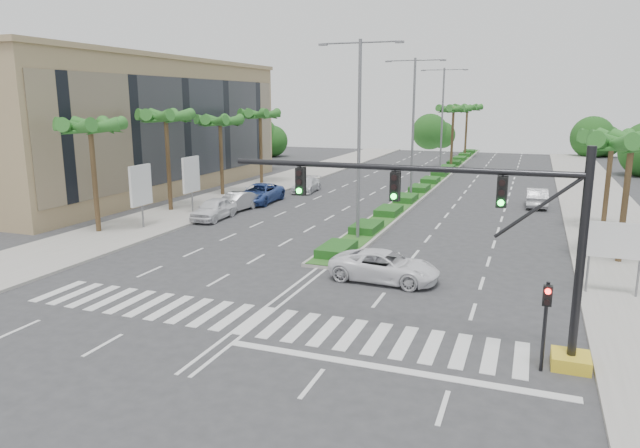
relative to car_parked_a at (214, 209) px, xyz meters
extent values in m
plane|color=#333335|center=(11.73, -16.53, -0.78)|extent=(160.00, 160.00, 0.00)
cube|color=gray|center=(26.93, 3.47, -0.71)|extent=(6.00, 120.00, 0.15)
cube|color=gray|center=(-3.47, 3.47, -0.71)|extent=(6.00, 120.00, 0.15)
cube|color=gray|center=(11.73, 28.47, -0.68)|extent=(2.20, 75.00, 0.20)
cube|color=#255B1F|center=(11.73, 28.47, -0.56)|extent=(1.80, 75.00, 0.04)
cube|color=tan|center=(-14.27, 9.47, 5.22)|extent=(12.00, 36.00, 12.00)
cube|color=gold|center=(23.23, -16.53, -0.56)|extent=(1.20, 1.20, 0.45)
cylinder|color=black|center=(23.23, -16.53, 2.92)|extent=(0.28, 0.28, 7.00)
cylinder|color=black|center=(17.23, -16.53, 5.52)|extent=(12.00, 0.20, 0.20)
cylinder|color=black|center=(21.83, -16.53, 4.42)|extent=(2.53, 0.12, 2.15)
cube|color=black|center=(20.73, -16.53, 4.87)|extent=(0.32, 0.24, 1.00)
cylinder|color=#19E533|center=(20.73, -16.67, 4.55)|extent=(0.20, 0.06, 0.20)
cube|color=black|center=(17.23, -16.53, 4.87)|extent=(0.32, 0.24, 1.00)
cylinder|color=#19E533|center=(17.23, -16.67, 4.55)|extent=(0.20, 0.06, 0.20)
cube|color=black|center=(13.73, -16.53, 4.87)|extent=(0.32, 0.24, 1.00)
cylinder|color=#19E533|center=(13.73, -16.67, 4.55)|extent=(0.20, 0.06, 0.20)
cylinder|color=black|center=(22.33, -17.13, 0.72)|extent=(0.12, 0.12, 3.00)
cube|color=black|center=(22.33, -17.28, 1.82)|extent=(0.28, 0.22, 0.65)
cylinder|color=red|center=(22.33, -17.41, 2.00)|extent=(0.18, 0.05, 0.18)
cylinder|color=slate|center=(24.23, -8.53, 0.62)|extent=(0.10, 0.10, 2.80)
cylinder|color=slate|center=(26.23, -8.53, 0.62)|extent=(0.10, 0.10, 2.80)
cube|color=#0C6638|center=(25.23, -8.53, 1.82)|extent=(2.60, 0.08, 1.50)
cube|color=white|center=(25.23, -8.58, 1.82)|extent=(2.70, 0.02, 1.60)
cylinder|color=slate|center=(-2.77, -4.53, 0.62)|extent=(0.12, 0.12, 2.80)
cube|color=white|center=(-2.77, -4.53, 2.22)|extent=(0.18, 2.10, 2.70)
cube|color=#D8594C|center=(-2.77, -4.53, 2.22)|extent=(0.12, 2.00, 2.60)
cylinder|color=slate|center=(-2.77, 1.47, 0.62)|extent=(0.12, 0.12, 2.80)
cube|color=white|center=(-2.77, 1.47, 2.22)|extent=(0.18, 2.10, 2.70)
cube|color=#D8594C|center=(-2.77, 1.47, 2.22)|extent=(0.12, 2.00, 2.60)
cylinder|color=brown|center=(-4.77, -6.53, 2.72)|extent=(0.32, 0.32, 7.00)
sphere|color=brown|center=(-4.77, -6.53, 6.12)|extent=(0.70, 0.70, 0.70)
cone|color=#1D5B22|center=(-3.67, -6.53, 6.02)|extent=(0.90, 3.62, 1.50)
cone|color=#1D5B22|center=(-4.08, -5.67, 6.02)|extent=(3.39, 2.96, 1.50)
cone|color=#1D5B22|center=(-5.01, -5.46, 6.02)|extent=(3.73, 1.68, 1.50)
cone|color=#1D5B22|center=(-5.76, -6.05, 6.02)|extent=(2.38, 3.65, 1.50)
cone|color=#1D5B22|center=(-5.76, -7.01, 6.02)|extent=(2.38, 3.65, 1.50)
cone|color=#1D5B22|center=(-5.01, -7.60, 6.02)|extent=(3.73, 1.68, 1.50)
cone|color=#1D5B22|center=(-4.08, -7.39, 6.02)|extent=(3.39, 2.96, 1.50)
cylinder|color=brown|center=(-4.77, 1.47, 2.92)|extent=(0.32, 0.32, 7.40)
sphere|color=brown|center=(-4.77, 1.47, 6.52)|extent=(0.70, 0.70, 0.70)
cone|color=#1D5B22|center=(-3.67, 1.47, 6.42)|extent=(0.90, 3.62, 1.50)
cone|color=#1D5B22|center=(-4.08, 2.33, 6.42)|extent=(3.39, 2.96, 1.50)
cone|color=#1D5B22|center=(-5.01, 2.54, 6.42)|extent=(3.73, 1.68, 1.50)
cone|color=#1D5B22|center=(-5.76, 1.95, 6.42)|extent=(2.38, 3.65, 1.50)
cone|color=#1D5B22|center=(-5.76, 0.99, 6.42)|extent=(2.38, 3.65, 1.50)
cone|color=#1D5B22|center=(-5.01, 0.40, 6.42)|extent=(3.73, 1.68, 1.50)
cone|color=#1D5B22|center=(-4.08, 0.61, 6.42)|extent=(3.39, 2.96, 1.50)
cylinder|color=brown|center=(-4.77, 9.47, 2.62)|extent=(0.32, 0.32, 6.80)
sphere|color=brown|center=(-4.77, 9.47, 5.92)|extent=(0.70, 0.70, 0.70)
cone|color=#1D5B22|center=(-3.67, 9.47, 5.82)|extent=(0.90, 3.62, 1.50)
cone|color=#1D5B22|center=(-4.08, 10.33, 5.82)|extent=(3.39, 2.96, 1.50)
cone|color=#1D5B22|center=(-5.01, 10.54, 5.82)|extent=(3.73, 1.68, 1.50)
cone|color=#1D5B22|center=(-5.76, 9.95, 5.82)|extent=(2.38, 3.65, 1.50)
cone|color=#1D5B22|center=(-5.76, 8.99, 5.82)|extent=(2.38, 3.65, 1.50)
cone|color=#1D5B22|center=(-5.01, 8.40, 5.82)|extent=(3.73, 1.68, 1.50)
cone|color=#1D5B22|center=(-4.08, 8.61, 5.82)|extent=(3.39, 2.96, 1.50)
cylinder|color=brown|center=(-4.77, 17.47, 2.82)|extent=(0.32, 0.32, 7.20)
sphere|color=brown|center=(-4.77, 17.47, 6.32)|extent=(0.70, 0.70, 0.70)
cone|color=#1D5B22|center=(-3.67, 17.47, 6.22)|extent=(0.90, 3.62, 1.50)
cone|color=#1D5B22|center=(-4.08, 18.33, 6.22)|extent=(3.39, 2.96, 1.50)
cone|color=#1D5B22|center=(-5.01, 18.54, 6.22)|extent=(3.73, 1.68, 1.50)
cone|color=#1D5B22|center=(-5.76, 17.95, 6.22)|extent=(2.38, 3.65, 1.50)
cone|color=#1D5B22|center=(-5.76, 16.99, 6.22)|extent=(2.38, 3.65, 1.50)
cone|color=#1D5B22|center=(-5.01, 16.40, 6.22)|extent=(3.73, 1.68, 1.50)
cone|color=#1D5B22|center=(-4.08, 16.61, 6.22)|extent=(3.39, 2.96, 1.50)
cylinder|color=brown|center=(26.23, -2.53, 2.47)|extent=(0.32, 0.32, 6.50)
sphere|color=brown|center=(26.23, -2.53, 5.62)|extent=(0.70, 0.70, 0.70)
cone|color=#1D5B22|center=(25.99, -1.46, 5.52)|extent=(3.73, 1.68, 1.50)
cone|color=#1D5B22|center=(25.24, -2.05, 5.52)|extent=(2.38, 3.65, 1.50)
cone|color=#1D5B22|center=(25.24, -3.01, 5.52)|extent=(2.38, 3.65, 1.50)
cone|color=#1D5B22|center=(25.99, -3.60, 5.52)|extent=(3.73, 1.68, 1.50)
cylinder|color=brown|center=(26.23, 5.47, 2.32)|extent=(0.32, 0.32, 6.20)
sphere|color=brown|center=(26.23, 5.47, 5.32)|extent=(0.70, 0.70, 0.70)
cone|color=#1D5B22|center=(27.33, 5.47, 5.22)|extent=(0.90, 3.62, 1.50)
cone|color=#1D5B22|center=(26.92, 6.33, 5.22)|extent=(3.39, 2.96, 1.50)
cone|color=#1D5B22|center=(25.99, 6.54, 5.22)|extent=(3.73, 1.68, 1.50)
cone|color=#1D5B22|center=(25.24, 5.95, 5.22)|extent=(2.38, 3.65, 1.50)
cone|color=#1D5B22|center=(25.24, 4.99, 5.22)|extent=(2.38, 3.65, 1.50)
cone|color=#1D5B22|center=(25.99, 4.40, 5.22)|extent=(3.73, 1.68, 1.50)
cone|color=#1D5B22|center=(26.92, 4.61, 5.22)|extent=(3.39, 2.96, 1.50)
cylinder|color=brown|center=(11.73, 38.47, 2.97)|extent=(0.32, 0.32, 7.50)
sphere|color=brown|center=(11.73, 38.47, 6.62)|extent=(0.70, 0.70, 0.70)
cone|color=#1D5B22|center=(12.83, 38.47, 6.52)|extent=(0.90, 3.62, 1.50)
cone|color=#1D5B22|center=(12.42, 39.33, 6.52)|extent=(3.39, 2.96, 1.50)
cone|color=#1D5B22|center=(11.49, 39.54, 6.52)|extent=(3.73, 1.68, 1.50)
cone|color=#1D5B22|center=(10.74, 38.95, 6.52)|extent=(2.38, 3.65, 1.50)
cone|color=#1D5B22|center=(10.74, 37.99, 6.52)|extent=(2.38, 3.65, 1.50)
cone|color=#1D5B22|center=(11.49, 37.40, 6.52)|extent=(3.73, 1.68, 1.50)
cone|color=#1D5B22|center=(12.42, 37.61, 6.52)|extent=(3.39, 2.96, 1.50)
cylinder|color=brown|center=(11.73, 53.47, 2.97)|extent=(0.32, 0.32, 7.50)
sphere|color=brown|center=(11.73, 53.47, 6.62)|extent=(0.70, 0.70, 0.70)
cone|color=#1D5B22|center=(12.83, 53.47, 6.52)|extent=(0.90, 3.62, 1.50)
cone|color=#1D5B22|center=(12.42, 54.33, 6.52)|extent=(3.39, 2.96, 1.50)
cone|color=#1D5B22|center=(11.49, 54.54, 6.52)|extent=(3.73, 1.68, 1.50)
cone|color=#1D5B22|center=(10.74, 53.95, 6.52)|extent=(2.38, 3.65, 1.50)
cone|color=#1D5B22|center=(10.74, 52.99, 6.52)|extent=(2.38, 3.65, 1.50)
cone|color=#1D5B22|center=(11.49, 52.40, 6.52)|extent=(3.73, 1.68, 1.50)
cone|color=#1D5B22|center=(12.42, 52.61, 6.52)|extent=(3.39, 2.96, 1.50)
cylinder|color=slate|center=(11.73, -2.53, 5.22)|extent=(0.20, 0.20, 12.00)
cylinder|color=slate|center=(10.53, -2.53, 11.02)|extent=(2.40, 0.10, 0.10)
cylinder|color=slate|center=(12.93, -2.53, 11.02)|extent=(2.40, 0.10, 0.10)
cube|color=slate|center=(9.43, -2.53, 10.97)|extent=(0.50, 0.25, 0.12)
cube|color=slate|center=(14.03, -2.53, 10.97)|extent=(0.50, 0.25, 0.12)
cylinder|color=slate|center=(11.73, 13.47, 5.22)|extent=(0.20, 0.20, 12.00)
cylinder|color=slate|center=(10.53, 13.47, 11.02)|extent=(2.40, 0.10, 0.10)
cylinder|color=slate|center=(12.93, 13.47, 11.02)|extent=(2.40, 0.10, 0.10)
cube|color=slate|center=(9.43, 13.47, 10.97)|extent=(0.50, 0.25, 0.12)
cube|color=slate|center=(14.03, 13.47, 10.97)|extent=(0.50, 0.25, 0.12)
cylinder|color=slate|center=(11.73, 29.47, 5.22)|extent=(0.20, 0.20, 12.00)
cylinder|color=slate|center=(10.53, 29.47, 11.02)|extent=(2.40, 0.10, 0.10)
cylinder|color=slate|center=(12.93, 29.47, 11.02)|extent=(2.40, 0.10, 0.10)
cube|color=slate|center=(9.43, 29.47, 10.97)|extent=(0.50, 0.25, 0.12)
cube|color=slate|center=(14.03, 29.47, 10.97)|extent=(0.50, 0.25, 0.12)
imported|color=white|center=(0.00, 0.00, 0.00)|extent=(2.01, 4.65, 1.56)
imported|color=#A5A4A9|center=(-0.07, 3.42, -0.05)|extent=(2.12, 4.59, 1.46)
imported|color=#304B93|center=(0.04, 7.35, 0.02)|extent=(2.88, 5.86, 1.60)
imported|color=silver|center=(1.57, 14.24, -0.11)|extent=(2.21, 4.74, 1.34)
imported|color=white|center=(15.29, -9.76, -0.05)|extent=(5.39, 2.73, 1.46)
imported|color=#BABABF|center=(22.06, 13.68, -0.01)|extent=(1.79, 4.75, 1.55)
camera|label=1|loc=(21.62, -35.51, 7.76)|focal=32.00mm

